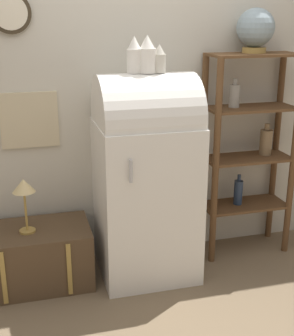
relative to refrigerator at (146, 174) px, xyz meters
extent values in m
plane|color=#7A664C|center=(0.00, -0.23, -0.77)|extent=(12.00, 12.00, 0.00)
cube|color=beige|center=(0.00, 0.34, 0.58)|extent=(7.00, 0.05, 2.70)
cylinder|color=#382D1E|center=(-0.84, 0.30, 1.09)|extent=(0.27, 0.03, 0.27)
cylinder|color=beige|center=(-0.84, 0.28, 1.09)|extent=(0.22, 0.01, 0.22)
cube|color=#C6B793|center=(-0.77, 0.30, 0.37)|extent=(0.40, 0.02, 0.39)
cube|color=white|center=(0.00, 0.00, -0.20)|extent=(0.68, 0.63, 1.14)
cylinder|color=white|center=(0.00, 0.00, 0.41)|extent=(0.67, 0.60, 0.60)
cylinder|color=#B7B7BC|center=(-0.19, -0.34, 0.15)|extent=(0.02, 0.02, 0.15)
cube|color=brown|center=(-0.81, 0.03, -0.56)|extent=(0.78, 0.48, 0.42)
cube|color=#AD8942|center=(-1.02, -0.21, -0.56)|extent=(0.03, 0.01, 0.38)
cube|color=#AD8942|center=(-0.59, -0.21, -0.56)|extent=(0.03, 0.01, 0.38)
cylinder|color=brown|center=(0.53, 0.00, 0.02)|extent=(0.05, 0.05, 1.58)
cylinder|color=brown|center=(1.18, 0.00, 0.02)|extent=(0.05, 0.05, 1.58)
cylinder|color=brown|center=(0.53, 0.27, 0.02)|extent=(0.05, 0.05, 1.58)
cylinder|color=brown|center=(1.18, 0.27, 0.02)|extent=(0.05, 0.05, 1.58)
cube|color=brown|center=(0.86, 0.14, -0.39)|extent=(0.68, 0.30, 0.02)
cube|color=brown|center=(0.86, 0.14, 0.01)|extent=(0.68, 0.30, 0.02)
cube|color=brown|center=(0.86, 0.14, 0.40)|extent=(0.68, 0.30, 0.02)
cube|color=brown|center=(0.86, 0.14, 0.80)|extent=(0.68, 0.30, 0.02)
cylinder|color=#9E998E|center=(0.73, 0.16, 0.50)|extent=(0.08, 0.08, 0.17)
cylinder|color=#9E998E|center=(0.73, 0.16, 0.60)|extent=(0.03, 0.03, 0.04)
cylinder|color=#23334C|center=(0.80, 0.14, -0.28)|extent=(0.07, 0.07, 0.20)
cylinder|color=#23334C|center=(0.80, 0.14, -0.15)|extent=(0.03, 0.03, 0.05)
cylinder|color=#7F6647|center=(1.02, 0.16, 0.12)|extent=(0.10, 0.10, 0.20)
cylinder|color=#7F6647|center=(1.02, 0.16, 0.24)|extent=(0.04, 0.04, 0.05)
cylinder|color=#AD8942|center=(0.87, 0.17, 0.83)|extent=(0.17, 0.17, 0.04)
sphere|color=#7F939E|center=(0.87, 0.17, 0.99)|extent=(0.28, 0.28, 0.28)
cylinder|color=white|center=(-0.08, 0.01, 0.79)|extent=(0.10, 0.10, 0.15)
cone|color=white|center=(-0.08, 0.01, 0.91)|extent=(0.09, 0.09, 0.08)
cylinder|color=white|center=(0.01, -0.01, 0.79)|extent=(0.12, 0.12, 0.16)
cone|color=white|center=(0.01, -0.01, 0.91)|extent=(0.10, 0.10, 0.09)
cylinder|color=beige|center=(0.09, -0.01, 0.77)|extent=(0.08, 0.08, 0.12)
cone|color=beige|center=(0.09, -0.01, 0.86)|extent=(0.07, 0.07, 0.06)
cylinder|color=#AD8942|center=(-0.85, 0.00, -0.34)|extent=(0.11, 0.11, 0.02)
cylinder|color=#AD8942|center=(-0.85, 0.00, -0.19)|extent=(0.02, 0.02, 0.28)
cone|color=#DBC184|center=(-0.85, 0.00, -0.01)|extent=(0.15, 0.15, 0.09)
camera|label=1|loc=(-0.81, -3.03, 1.08)|focal=50.00mm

